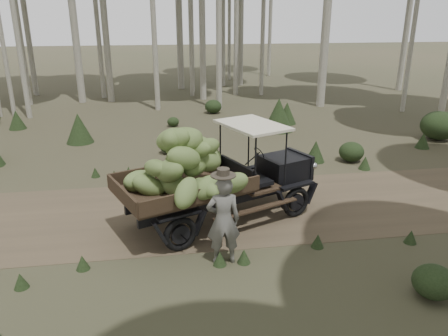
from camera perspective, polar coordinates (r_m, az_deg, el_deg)
The scene contains 5 objects.
ground at distance 10.96m, azimuth -11.34°, elevation -6.12°, with size 120.00×120.00×0.00m, color #473D2B.
dirt_track at distance 10.96m, azimuth -11.34°, elevation -6.10°, with size 70.00×4.00×0.01m, color brown.
banana_truck at distance 9.73m, azimuth -2.85°, elevation 0.11°, with size 5.10×3.46×2.54m.
farmer at distance 8.47m, azimuth -0.09°, elevation -6.72°, with size 0.67×0.49×1.98m.
undergrowth at distance 12.12m, azimuth -12.89°, elevation -1.08°, with size 24.07×23.94×1.38m.
Camera 1 is at (0.62, -9.89, 4.70)m, focal length 35.00 mm.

